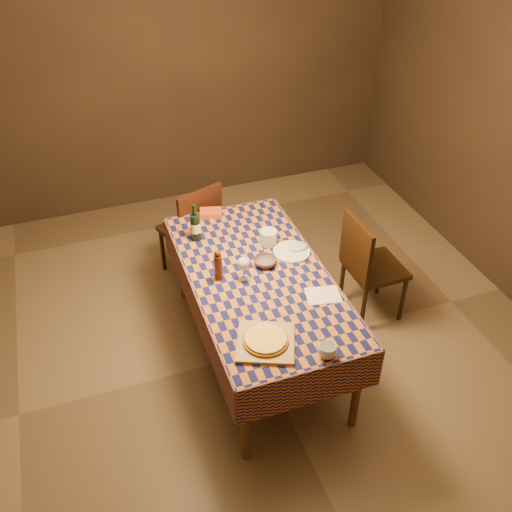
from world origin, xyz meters
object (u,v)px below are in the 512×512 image
Objects in this scene: wine_bottle at (196,227)px; chair_right at (367,263)px; dining_table at (258,284)px; white_plate at (292,252)px; cutting_board at (266,342)px; chair_far at (194,227)px; pizza at (266,339)px; bowl at (265,262)px.

chair_right is at bearing -18.62° from wine_bottle.
wine_bottle is at bearing 117.63° from dining_table.
white_plate is (0.32, 0.16, 0.08)m from dining_table.
cutting_board is 1.73m from chair_far.
chair_far is at bearing 140.71° from chair_right.
pizza is 1.26× the size of white_plate.
chair_right is at bearing 34.21° from cutting_board.
wine_bottle is at bearing 95.53° from pizza.
cutting_board is at bearing -89.45° from chair_far.
pizza is 0.93m from white_plate.
bowl is (0.08, 0.10, 0.10)m from dining_table.
chair_far is 1.00× the size of chair_right.
bowl reaches higher than dining_table.
white_plate is (0.49, 0.79, -0.00)m from cutting_board.
pizza is at bearing -105.89° from dining_table.
chair_far is at bearing 90.55° from cutting_board.
dining_table is 0.98m from chair_right.
white_plate is at bearing 58.05° from cutting_board.
wine_bottle is 1.37m from chair_right.
pizza is (0.00, 0.00, 0.02)m from cutting_board.
chair_far reaches higher than bowl.
cutting_board is 0.37× the size of chair_right.
bowl is 0.61m from wine_bottle.
pizza is 0.37× the size of chair_right.
dining_table is at bearing 74.11° from cutting_board.
bowl is 1.06m from chair_far.
chair_far is at bearing 100.24° from dining_table.
cutting_board is 1.27× the size of white_plate.
chair_right is (0.87, 0.05, -0.27)m from bowl.
bowl is 0.91m from chair_right.
dining_table is at bearing -171.56° from chair_right.
bowl is 0.17× the size of chair_right.
white_plate is (0.23, 0.07, -0.02)m from bowl.
white_plate is (0.61, -0.40, -0.10)m from wine_bottle.
wine_bottle is at bearing 95.53° from cutting_board.
chair_far is (0.10, 0.52, -0.36)m from wine_bottle.
chair_right is (0.64, -0.02, -0.26)m from white_plate.
chair_right is at bearing 34.21° from pizza.
pizza is at bearing -89.45° from chair_far.
dining_table is 1.98× the size of chair_right.
white_plate is at bearing 27.45° from dining_table.
wine_bottle reaches higher than bowl.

